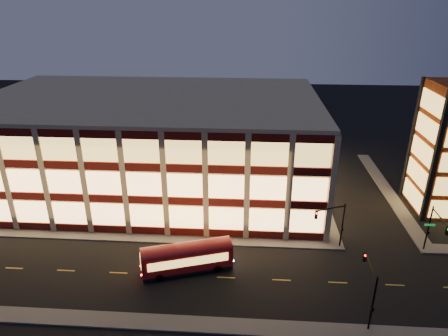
{
  "coord_description": "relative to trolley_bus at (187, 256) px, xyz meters",
  "views": [
    {
      "loc": [
        12.17,
        -41.14,
        28.24
      ],
      "look_at": [
        8.81,
        8.0,
        6.98
      ],
      "focal_mm": 32.0,
      "sensor_mm": 36.0,
      "label": 1
    }
  ],
  "objects": [
    {
      "name": "traffic_signal_far",
      "position": [
        16.63,
        5.22,
        2.24
      ],
      "size": [
        3.79,
        1.87,
        6.0
      ],
      "color": "black",
      "rests_on": "ground"
    },
    {
      "name": "traffic_signal_right",
      "position": [
        27.92,
        4.36,
        2.23
      ],
      "size": [
        1.2,
        4.37,
        6.0
      ],
      "color": "black",
      "rests_on": "ground"
    },
    {
      "name": "sidewalk_tower_west",
      "position": [
        28.42,
        21.98,
        -1.8
      ],
      "size": [
        2.0,
        30.0,
        0.15
      ],
      "primitive_type": "cube",
      "color": "#514F4C",
      "rests_on": "ground"
    },
    {
      "name": "sidewalk_near",
      "position": [
        -5.58,
        -8.02,
        -1.8
      ],
      "size": [
        100.0,
        2.0,
        0.15
      ],
      "primitive_type": "cube",
      "color": "#514F4C",
      "rests_on": "ground"
    },
    {
      "name": "sidewalk_office_east",
      "position": [
        17.42,
        21.98,
        -1.8
      ],
      "size": [
        2.0,
        30.0,
        0.15
      ],
      "primitive_type": "cube",
      "color": "#514F4C",
      "rests_on": "ground"
    },
    {
      "name": "ground",
      "position": [
        -5.58,
        4.98,
        -1.87
      ],
      "size": [
        200.0,
        200.0,
        0.0
      ],
      "primitive_type": "plane",
      "color": "black",
      "rests_on": "ground"
    },
    {
      "name": "office_building",
      "position": [
        -8.49,
        21.9,
        5.38
      ],
      "size": [
        50.45,
        30.45,
        14.5
      ],
      "color": "tan",
      "rests_on": "ground"
    },
    {
      "name": "traffic_signal_near",
      "position": [
        17.92,
        -6.05,
        2.25
      ],
      "size": [
        0.32,
        4.45,
        6.0
      ],
      "color": "black",
      "rests_on": "ground"
    },
    {
      "name": "trolley_bus",
      "position": [
        0.0,
        0.0,
        0.0
      ],
      "size": [
        10.26,
        5.46,
        3.38
      ],
      "rotation": [
        0.0,
        0.0,
        0.31
      ],
      "color": "#9A080B",
      "rests_on": "ground"
    },
    {
      "name": "sidewalk_office_south",
      "position": [
        -8.58,
        5.98,
        -1.8
      ],
      "size": [
        54.0,
        2.0,
        0.15
      ],
      "primitive_type": "cube",
      "color": "#514F4C",
      "rests_on": "ground"
    }
  ]
}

